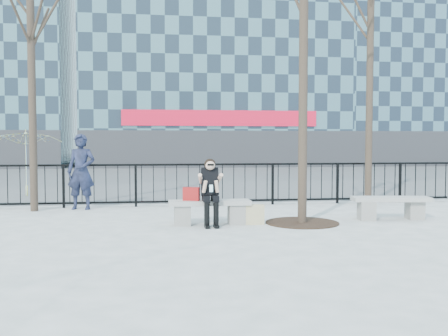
{
  "coord_description": "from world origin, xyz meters",
  "views": [
    {
      "loc": [
        -1.02,
        -9.97,
        1.67
      ],
      "look_at": [
        0.4,
        0.8,
        1.1
      ],
      "focal_mm": 40.0,
      "sensor_mm": 36.0,
      "label": 1
    }
  ],
  "objects": [
    {
      "name": "building_right",
      "position": [
        20.0,
        27.0,
        10.3
      ],
      "size": [
        16.2,
        10.2,
        20.6
      ],
      "color": "slate",
      "rests_on": "ground"
    },
    {
      "name": "railing",
      "position": [
        0.0,
        3.0,
        0.55
      ],
      "size": [
        14.0,
        0.06,
        1.1
      ],
      "color": "black",
      "rests_on": "ground"
    },
    {
      "name": "seated_woman",
      "position": [
        0.0,
        -0.16,
        0.67
      ],
      "size": [
        0.5,
        0.64,
        1.34
      ],
      "color": "black",
      "rests_on": "ground"
    },
    {
      "name": "bench_second",
      "position": [
        3.94,
        0.14,
        0.3
      ],
      "size": [
        1.64,
        0.46,
        0.49
      ],
      "rotation": [
        0.0,
        0.0,
        -0.13
      ],
      "color": "slate",
      "rests_on": "ground"
    },
    {
      "name": "tree_left",
      "position": [
        -4.0,
        2.5,
        4.86
      ],
      "size": [
        2.8,
        2.8,
        6.5
      ],
      "color": "black",
      "rests_on": "ground"
    },
    {
      "name": "tree_grate",
      "position": [
        1.9,
        -0.1,
        0.01
      ],
      "size": [
        1.5,
        1.5,
        0.02
      ],
      "primitive_type": "cylinder",
      "color": "black",
      "rests_on": "ground"
    },
    {
      "name": "shopping_bag",
      "position": [
        0.88,
        -0.1,
        0.2
      ],
      "size": [
        0.43,
        0.16,
        0.4
      ],
      "primitive_type": "cube",
      "rotation": [
        0.0,
        0.0,
        -0.02
      ],
      "color": "beige",
      "rests_on": "ground"
    },
    {
      "name": "vendor_umbrella",
      "position": [
        -5.04,
        5.83,
        1.03
      ],
      "size": [
        2.93,
        2.96,
        2.06
      ],
      "primitive_type": "imported",
      "rotation": [
        0.0,
        0.0,
        -0.38
      ],
      "color": "yellow",
      "rests_on": "ground"
    },
    {
      "name": "standing_man",
      "position": [
        -2.91,
        2.67,
        0.94
      ],
      "size": [
        0.75,
        0.56,
        1.87
      ],
      "primitive_type": "imported",
      "rotation": [
        0.0,
        0.0,
        -0.17
      ],
      "color": "black",
      "rests_on": "ground"
    },
    {
      "name": "handbag",
      "position": [
        -0.36,
        0.02,
        0.62
      ],
      "size": [
        0.36,
        0.25,
        0.27
      ],
      "primitive_type": "cube",
      "rotation": [
        0.0,
        0.0,
        -0.32
      ],
      "color": "maroon",
      "rests_on": "bench_main"
    },
    {
      "name": "street_surface",
      "position": [
        0.0,
        15.0,
        0.0
      ],
      "size": [
        60.0,
        23.0,
        0.01
      ],
      "primitive_type": "cube",
      "color": "#474747",
      "rests_on": "ground"
    },
    {
      "name": "tree_right",
      "position": [
        4.5,
        2.6,
        5.24
      ],
      "size": [
        2.8,
        2.8,
        7.0
      ],
      "color": "black",
      "rests_on": "ground"
    },
    {
      "name": "ground",
      "position": [
        0.0,
        0.0,
        0.0
      ],
      "size": [
        120.0,
        120.0,
        0.0
      ],
      "primitive_type": "plane",
      "color": "gray",
      "rests_on": "ground"
    },
    {
      "name": "bench_main",
      "position": [
        0.0,
        0.0,
        0.3
      ],
      "size": [
        1.65,
        0.46,
        0.49
      ],
      "color": "slate",
      "rests_on": "ground"
    }
  ]
}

